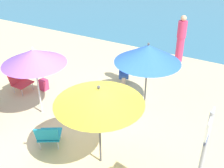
% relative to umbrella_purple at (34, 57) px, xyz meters
% --- Properties ---
extents(ground_plane, '(40.00, 40.00, 0.00)m').
position_rel_umbrella_purple_xyz_m(ground_plane, '(1.15, 0.02, -1.55)').
color(ground_plane, beige).
extents(sea_water, '(40.00, 16.00, 0.01)m').
position_rel_umbrella_purple_xyz_m(sea_water, '(1.15, 13.25, -1.55)').
color(sea_water, teal).
rests_on(sea_water, ground_plane).
extents(umbrella_purple, '(1.51, 1.51, 1.79)m').
position_rel_umbrella_purple_xyz_m(umbrella_purple, '(0.00, 0.00, 0.00)').
color(umbrella_purple, silver).
rests_on(umbrella_purple, ground_plane).
extents(umbrella_yellow, '(1.64, 1.64, 1.77)m').
position_rel_umbrella_purple_xyz_m(umbrella_yellow, '(2.20, -0.70, 0.00)').
color(umbrella_yellow, '#4C4C51').
rests_on(umbrella_yellow, ground_plane).
extents(umbrella_blue, '(1.65, 1.65, 1.76)m').
position_rel_umbrella_purple_xyz_m(umbrella_blue, '(2.15, 1.61, -0.07)').
color(umbrella_blue, '#4C4C51').
rests_on(umbrella_blue, ground_plane).
extents(beach_chair_a, '(0.69, 0.71, 0.65)m').
position_rel_umbrella_purple_xyz_m(beach_chair_a, '(1.04, -0.90, -1.21)').
color(beach_chair_a, teal).
rests_on(beach_chair_a, ground_plane).
extents(beach_chair_c, '(0.51, 0.52, 0.59)m').
position_rel_umbrella_purple_xyz_m(beach_chair_c, '(-1.26, 0.53, -1.23)').
color(beach_chair_c, red).
rests_on(beach_chair_c, ground_plane).
extents(person_a, '(0.31, 0.31, 1.64)m').
position_rel_umbrella_purple_xyz_m(person_a, '(2.08, 4.78, -0.72)').
color(person_a, '#DB3866').
rests_on(person_a, ground_plane).
extents(person_d, '(0.44, 0.53, 0.91)m').
position_rel_umbrella_purple_xyz_m(person_d, '(1.06, 2.51, -1.09)').
color(person_d, '#2D519E').
rests_on(person_d, ground_plane).
extents(warning_sign, '(0.06, 0.44, 2.11)m').
position_rel_umbrella_purple_xyz_m(warning_sign, '(4.12, -1.08, -0.20)').
color(warning_sign, '#ADADB2').
rests_on(warning_sign, ground_plane).
extents(swim_ring, '(0.47, 0.47, 0.10)m').
position_rel_umbrella_purple_xyz_m(swim_ring, '(1.12, 0.87, -1.50)').
color(swim_ring, '#E54C7F').
rests_on(swim_ring, ground_plane).
extents(beach_bag, '(0.24, 0.22, 0.32)m').
position_rel_umbrella_purple_xyz_m(beach_bag, '(-0.73, 0.90, -1.39)').
color(beach_bag, '#DB3866').
rests_on(beach_bag, ground_plane).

